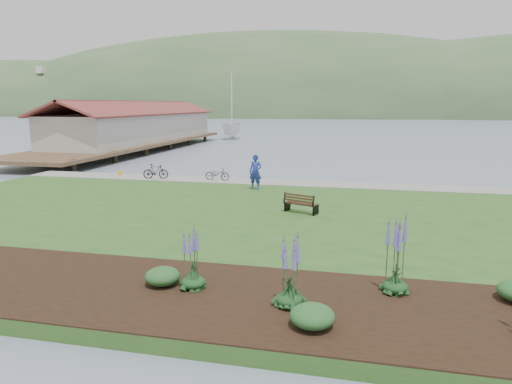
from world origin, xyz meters
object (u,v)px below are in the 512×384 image
(park_bench, at_px, (300,203))
(sailboat, at_px, (232,139))
(person, at_px, (256,169))
(bicycle_a, at_px, (217,174))

(park_bench, height_order, sailboat, sailboat)
(person, relative_size, bicycle_a, 1.48)
(person, distance_m, bicycle_a, 3.93)
(park_bench, bearing_deg, person, 143.16)
(bicycle_a, bearing_deg, park_bench, -137.60)
(park_bench, distance_m, person, 5.98)
(park_bench, distance_m, sailboat, 48.32)
(person, height_order, sailboat, sailboat)
(person, height_order, bicycle_a, person)
(park_bench, xyz_separation_m, bicycle_a, (-6.13, 7.48, -0.04))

